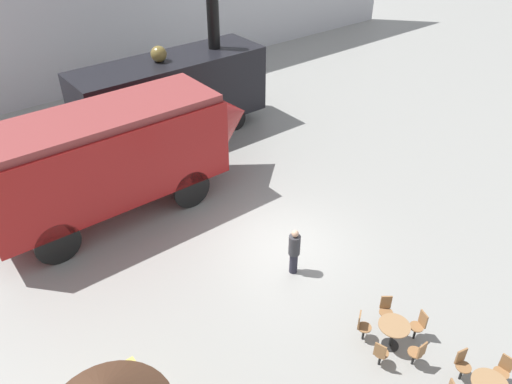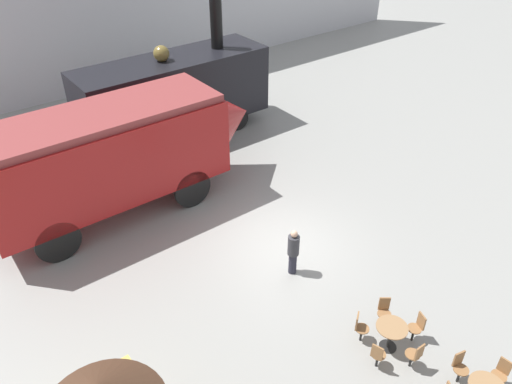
# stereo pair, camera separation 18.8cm
# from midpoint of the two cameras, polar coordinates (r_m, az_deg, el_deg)

# --- Properties ---
(ground_plane) EXTENTS (80.00, 80.00, 0.00)m
(ground_plane) POSITION_cam_midpoint_polar(r_m,az_deg,el_deg) (16.04, 3.53, -5.90)
(ground_plane) COLOR gray
(backdrop_wall) EXTENTS (44.00, 0.15, 9.00)m
(backdrop_wall) POSITION_cam_midpoint_polar(r_m,az_deg,el_deg) (26.61, -19.69, 19.85)
(backdrop_wall) COLOR silver
(backdrop_wall) RESTS_ON ground_plane
(steam_locomotive) EXTENTS (8.12, 2.45, 5.74)m
(steam_locomotive) POSITION_cam_midpoint_polar(r_m,az_deg,el_deg) (21.50, -9.02, 11.31)
(steam_locomotive) COLOR black
(steam_locomotive) RESTS_ON ground_plane
(streamlined_locomotive) EXTENTS (9.55, 2.73, 3.79)m
(streamlined_locomotive) POSITION_cam_midpoint_polar(r_m,az_deg,el_deg) (16.98, -14.30, 4.93)
(streamlined_locomotive) COLOR maroon
(streamlined_locomotive) RESTS_ON ground_plane
(cafe_table_near) EXTENTS (0.79, 0.79, 0.75)m
(cafe_table_near) POSITION_cam_midpoint_polar(r_m,az_deg,el_deg) (13.21, 15.59, -15.13)
(cafe_table_near) COLOR black
(cafe_table_near) RESTS_ON ground_plane
(cafe_chair_0) EXTENTS (0.39, 0.37, 0.87)m
(cafe_chair_0) POSITION_cam_midpoint_polar(r_m,az_deg,el_deg) (12.77, 14.16, -17.55)
(cafe_chair_0) COLOR black
(cafe_chair_0) RESTS_ON ground_plane
(cafe_chair_1) EXTENTS (0.36, 0.36, 0.87)m
(cafe_chair_1) POSITION_cam_midpoint_polar(r_m,az_deg,el_deg) (13.01, 18.18, -17.21)
(cafe_chair_1) COLOR black
(cafe_chair_1) RESTS_ON ground_plane
(cafe_chair_2) EXTENTS (0.39, 0.37, 0.87)m
(cafe_chair_2) POSITION_cam_midpoint_polar(r_m,az_deg,el_deg) (13.60, 18.36, -14.32)
(cafe_chair_2) COLOR black
(cafe_chair_2) RESTS_ON ground_plane
(cafe_chair_3) EXTENTS (0.40, 0.40, 0.87)m
(cafe_chair_3) POSITION_cam_midpoint_polar(r_m,az_deg,el_deg) (13.74, 14.82, -12.90)
(cafe_chair_3) COLOR black
(cafe_chair_3) RESTS_ON ground_plane
(cafe_chair_4) EXTENTS (0.40, 0.40, 0.87)m
(cafe_chair_4) POSITION_cam_midpoint_polar(r_m,az_deg,el_deg) (13.23, 12.17, -14.74)
(cafe_chair_4) COLOR black
(cafe_chair_4) RESTS_ON ground_plane
(cafe_chair_12) EXTENTS (0.36, 0.36, 0.87)m
(cafe_chair_12) POSITION_cam_midpoint_polar(r_m,az_deg,el_deg) (13.40, 26.60, -17.95)
(cafe_chair_12) COLOR black
(cafe_chair_12) RESTS_ON ground_plane
(cafe_chair_13) EXTENTS (0.36, 0.38, 0.87)m
(cafe_chair_13) POSITION_cam_midpoint_polar(r_m,az_deg,el_deg) (13.15, 22.64, -17.81)
(cafe_chair_13) COLOR black
(cafe_chair_13) RESTS_ON ground_plane
(visitor_person) EXTENTS (0.34, 0.34, 1.55)m
(visitor_person) POSITION_cam_midpoint_polar(r_m,az_deg,el_deg) (14.53, 4.65, -6.68)
(visitor_person) COLOR #262633
(visitor_person) RESTS_ON ground_plane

